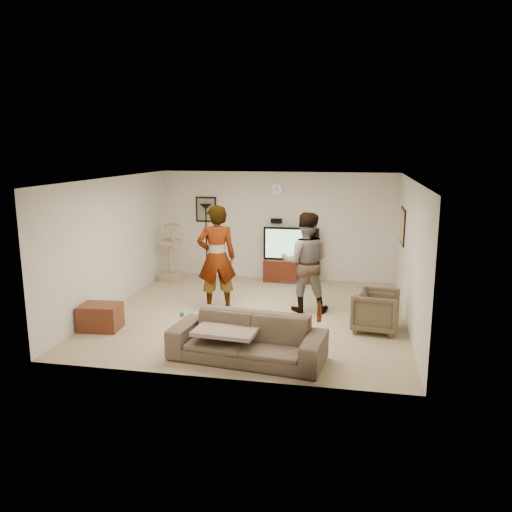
% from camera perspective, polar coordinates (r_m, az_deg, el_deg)
% --- Properties ---
extents(floor, '(5.50, 5.50, 0.02)m').
position_cam_1_polar(floor, '(9.61, -0.27, -6.53)').
color(floor, tan).
rests_on(floor, ground).
extents(ceiling, '(5.50, 5.50, 0.02)m').
position_cam_1_polar(ceiling, '(9.13, -0.29, 8.64)').
color(ceiling, white).
rests_on(ceiling, wall_back).
extents(wall_back, '(5.50, 0.04, 2.50)m').
position_cam_1_polar(wall_back, '(11.96, 2.32, 3.37)').
color(wall_back, white).
rests_on(wall_back, floor).
extents(wall_front, '(5.50, 0.04, 2.50)m').
position_cam_1_polar(wall_front, '(6.69, -4.93, -3.64)').
color(wall_front, white).
rests_on(wall_front, floor).
extents(wall_left, '(0.04, 5.50, 2.50)m').
position_cam_1_polar(wall_left, '(10.18, -15.64, 1.40)').
color(wall_left, white).
rests_on(wall_left, floor).
extents(wall_right, '(0.04, 5.50, 2.50)m').
position_cam_1_polar(wall_right, '(9.16, 16.83, 0.18)').
color(wall_right, white).
rests_on(wall_right, floor).
extents(wall_clock, '(0.26, 0.04, 0.26)m').
position_cam_1_polar(wall_clock, '(11.83, 2.33, 7.42)').
color(wall_clock, white).
rests_on(wall_clock, wall_back).
extents(wall_speaker, '(0.25, 0.10, 0.10)m').
position_cam_1_polar(wall_speaker, '(11.88, 2.28, 3.95)').
color(wall_speaker, black).
rests_on(wall_speaker, wall_back).
extents(picture_back, '(0.42, 0.03, 0.52)m').
position_cam_1_polar(picture_back, '(12.26, -5.59, 5.19)').
color(picture_back, '#7A7158').
rests_on(picture_back, wall_back).
extents(picture_right, '(0.03, 0.78, 0.62)m').
position_cam_1_polar(picture_right, '(10.69, 16.00, 3.23)').
color(picture_right, '#F2A05A').
rests_on(picture_right, wall_right).
extents(tv_stand, '(1.22, 0.45, 0.51)m').
position_cam_1_polar(tv_stand, '(11.86, 3.88, -1.62)').
color(tv_stand, '#43170D').
rests_on(tv_stand, floor).
extents(console_box, '(0.40, 0.30, 0.07)m').
position_cam_1_polar(console_box, '(11.53, 3.74, -3.14)').
color(console_box, '#B8B8C5').
rests_on(console_box, floor).
extents(tv, '(1.27, 0.08, 0.75)m').
position_cam_1_polar(tv, '(11.73, 3.92, 1.37)').
color(tv, black).
rests_on(tv, tv_stand).
extents(tv_screen, '(1.17, 0.01, 0.66)m').
position_cam_1_polar(tv_screen, '(11.68, 3.89, 1.33)').
color(tv_screen, '#15F490').
rests_on(tv_screen, tv).
extents(floor_lamp, '(0.32, 0.32, 1.75)m').
position_cam_1_polar(floor_lamp, '(12.06, -5.54, 1.60)').
color(floor_lamp, black).
rests_on(floor_lamp, floor).
extents(cat_tree, '(0.52, 0.52, 1.34)m').
position_cam_1_polar(cat_tree, '(11.93, -9.48, 0.38)').
color(cat_tree, tan).
rests_on(cat_tree, floor).
extents(person_left, '(0.86, 0.71, 2.01)m').
position_cam_1_polar(person_left, '(9.68, -4.40, -0.19)').
color(person_left, '#9A9A9A').
rests_on(person_left, floor).
extents(person_right, '(0.98, 0.79, 1.88)m').
position_cam_1_polar(person_right, '(9.62, 5.52, -0.68)').
color(person_right, '#2C429C').
rests_on(person_right, floor).
extents(sofa, '(2.34, 1.15, 0.66)m').
position_cam_1_polar(sofa, '(7.53, -0.99, -9.17)').
color(sofa, brown).
rests_on(sofa, floor).
extents(throw_blanket, '(0.96, 0.78, 0.06)m').
position_cam_1_polar(throw_blanket, '(7.55, -3.23, -8.18)').
color(throw_blanket, tan).
rests_on(throw_blanket, sofa).
extents(beer_bottle, '(0.06, 0.06, 0.25)m').
position_cam_1_polar(beer_bottle, '(7.24, 7.06, -6.33)').
color(beer_bottle, '#471D05').
rests_on(beer_bottle, sofa).
extents(armchair, '(0.85, 0.83, 0.69)m').
position_cam_1_polar(armchair, '(8.91, 13.22, -5.96)').
color(armchair, brown).
rests_on(armchair, floor).
extents(side_table, '(0.70, 0.55, 0.44)m').
position_cam_1_polar(side_table, '(9.16, -16.94, -6.51)').
color(side_table, '#552616').
rests_on(side_table, floor).
extents(toy_ball, '(0.08, 0.08, 0.08)m').
position_cam_1_polar(toy_ball, '(9.57, -8.25, -6.43)').
color(toy_ball, '#016B99').
rests_on(toy_ball, floor).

